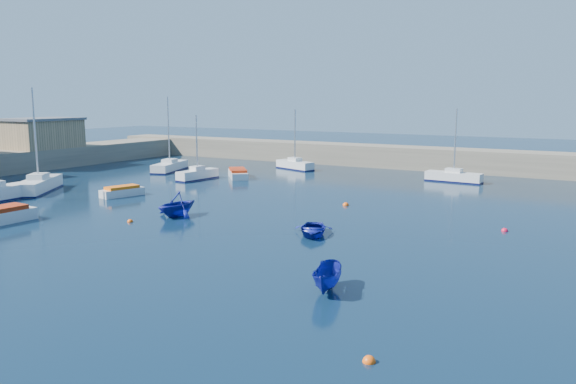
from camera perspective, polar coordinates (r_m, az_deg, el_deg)
The scene contains 17 objects.
ground at distance 29.14m, azimuth -11.68°, elevation -7.53°, with size 220.00×220.00×0.00m, color #0C2034.
back_wall at distance 69.63m, azimuth 14.30°, elevation 3.31°, with size 96.00×4.50×2.60m, color #746B58.
brick_shed_a at distance 75.51m, azimuth -23.69°, elevation 5.40°, with size 6.00×8.00×3.40m, color #947B56.
sailboat_2 at distance 56.11m, azimuth -23.99°, elevation 0.70°, with size 5.64×7.05×9.41m.
sailboat_3 at distance 59.74m, azimuth -9.17°, elevation 1.80°, with size 1.94×5.10×6.73m.
sailboat_4 at distance 67.48m, azimuth -11.92°, elevation 2.58°, with size 3.79×6.87×8.63m.
sailboat_5 at distance 67.63m, azimuth 0.70°, elevation 2.80°, with size 5.54×3.23×7.16m.
sailboat_6 at distance 59.81m, azimuth 16.47°, elevation 1.52°, with size 5.70×1.93×7.44m.
motorboat_1 at distance 51.01m, azimuth -16.49°, elevation 0.06°, with size 2.19×3.94×0.92m.
motorboat_2 at distance 60.60m, azimuth -5.11°, elevation 1.89°, with size 4.45×4.76×1.00m.
dinghy_center at distance 35.09m, azimuth 2.53°, elevation -3.83°, with size 2.45×3.42×0.71m, color navy.
dinghy_left at distance 41.26m, azimuth -11.22°, elevation -1.21°, with size 2.97×3.44×1.81m, color navy.
dinghy_right at distance 25.09m, azimuth 4.05°, elevation -8.76°, with size 1.13×3.01×1.16m, color navy.
buoy_0 at distance 40.31m, azimuth -15.74°, elevation -2.95°, with size 0.41×0.41×0.41m, color #FF560D.
buoy_1 at distance 38.76m, azimuth 21.15°, elevation -3.73°, with size 0.43×0.43×0.43m, color red.
buoy_3 at distance 45.02m, azimuth 5.89°, elevation -1.36°, with size 0.51×0.51×0.51m, color #FF560D.
buoy_5 at distance 19.15m, azimuth 8.24°, elevation -16.72°, with size 0.44×0.44×0.44m, color #FF560D.
Camera 1 is at (18.71, -20.69, 8.42)m, focal length 35.00 mm.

